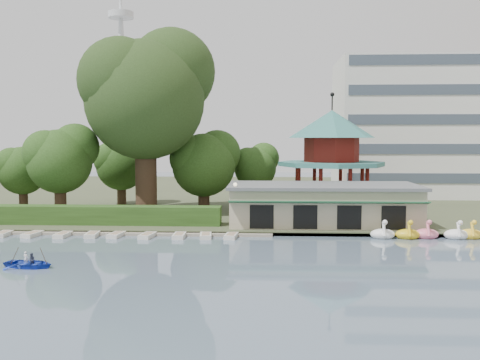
# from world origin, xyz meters

# --- Properties ---
(ground_plane) EXTENTS (220.00, 220.00, 0.00)m
(ground_plane) POSITION_xyz_m (0.00, 0.00, 0.00)
(ground_plane) COLOR slate
(ground_plane) RESTS_ON ground
(shore) EXTENTS (220.00, 70.00, 0.40)m
(shore) POSITION_xyz_m (0.00, 52.00, 0.20)
(shore) COLOR #424930
(shore) RESTS_ON ground
(embankment) EXTENTS (220.00, 0.60, 0.30)m
(embankment) POSITION_xyz_m (0.00, 17.30, 0.15)
(embankment) COLOR gray
(embankment) RESTS_ON ground
(dock) EXTENTS (34.00, 1.60, 0.24)m
(dock) POSITION_xyz_m (-12.00, 17.20, 0.12)
(dock) COLOR gray
(dock) RESTS_ON ground
(boathouse) EXTENTS (18.60, 9.39, 3.90)m
(boathouse) POSITION_xyz_m (10.00, 21.97, 2.37)
(boathouse) COLOR tan
(boathouse) RESTS_ON shore
(pavilion) EXTENTS (12.40, 12.40, 13.50)m
(pavilion) POSITION_xyz_m (12.00, 32.00, 7.48)
(pavilion) COLOR tan
(pavilion) RESTS_ON shore
(office_building) EXTENTS (38.00, 18.00, 20.00)m
(office_building) POSITION_xyz_m (32.67, 49.00, 9.73)
(office_building) COLOR silver
(office_building) RESTS_ON shore
(broadcast_tower) EXTENTS (8.00, 8.00, 96.00)m
(broadcast_tower) POSITION_xyz_m (-42.00, 140.00, 33.98)
(broadcast_tower) COLOR silver
(broadcast_tower) RESTS_ON ground
(hedge) EXTENTS (30.00, 2.00, 1.80)m
(hedge) POSITION_xyz_m (-15.00, 20.50, 1.30)
(hedge) COLOR #2B4D1A
(hedge) RESTS_ON shore
(lamp_post) EXTENTS (0.36, 0.36, 4.28)m
(lamp_post) POSITION_xyz_m (1.50, 19.00, 3.34)
(lamp_post) COLOR black
(lamp_post) RESTS_ON shore
(big_tree) EXTENTS (14.53, 13.54, 20.88)m
(big_tree) POSITION_xyz_m (-8.82, 28.21, 14.12)
(big_tree) COLOR #3A281C
(big_tree) RESTS_ON shore
(small_trees) EXTENTS (38.73, 16.78, 10.07)m
(small_trees) POSITION_xyz_m (-12.67, 31.10, 6.07)
(small_trees) COLOR #3A281C
(small_trees) RESTS_ON shore
(swan_boats) EXTENTS (17.39, 2.10, 1.92)m
(swan_boats) POSITION_xyz_m (22.94, 16.55, 0.40)
(swan_boats) COLOR white
(swan_boats) RESTS_ON ground
(moored_rowboats) EXTENTS (29.83, 2.64, 0.36)m
(moored_rowboats) POSITION_xyz_m (-12.71, 15.88, 0.18)
(moored_rowboats) COLOR silver
(moored_rowboats) RESTS_ON ground
(rowboat_with_passengers) EXTENTS (5.41, 4.32, 2.01)m
(rowboat_with_passengers) POSITION_xyz_m (-11.78, 4.39, 0.50)
(rowboat_with_passengers) COLOR #1F3DB7
(rowboat_with_passengers) RESTS_ON ground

